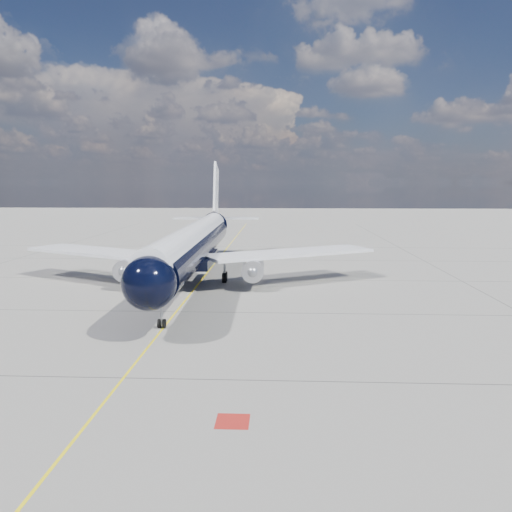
# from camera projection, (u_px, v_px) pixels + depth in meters

# --- Properties ---
(ground) EXTENTS (320.00, 320.00, 0.00)m
(ground) POSITION_uv_depth(u_px,v_px,m) (208.00, 272.00, 63.42)
(ground) COLOR gray
(ground) RESTS_ON ground
(taxiway_centerline) EXTENTS (0.16, 160.00, 0.01)m
(taxiway_centerline) POSITION_uv_depth(u_px,v_px,m) (202.00, 279.00, 58.48)
(taxiway_centerline) COLOR yellow
(taxiway_centerline) RESTS_ON ground
(red_marking) EXTENTS (1.60, 1.60, 0.01)m
(red_marking) POSITION_uv_depth(u_px,v_px,m) (233.00, 421.00, 23.58)
(red_marking) COLOR maroon
(red_marking) RESTS_ON ground
(main_airliner) EXTENTS (41.05, 49.88, 14.43)m
(main_airliner) POSITION_uv_depth(u_px,v_px,m) (196.00, 243.00, 56.12)
(main_airliner) COLOR black
(main_airliner) RESTS_ON ground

